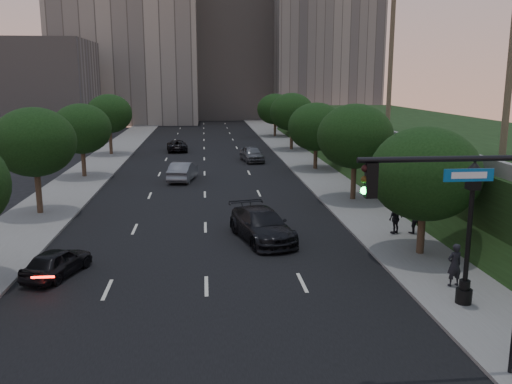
{
  "coord_description": "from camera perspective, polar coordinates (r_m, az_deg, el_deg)",
  "views": [
    {
      "loc": [
        0.03,
        -16.1,
        8.42
      ],
      "look_at": [
        2.21,
        6.63,
        3.6
      ],
      "focal_mm": 38.0,
      "sensor_mm": 36.0,
      "label": 1
    }
  ],
  "objects": [
    {
      "name": "tree_right_e",
      "position": [
        78.89,
        2.02,
        8.71
      ],
      "size": [
        5.2,
        5.2,
        6.24
      ],
      "color": "#38281C",
      "rests_on": "ground"
    },
    {
      "name": "tree_right_d",
      "position": [
        64.05,
        3.79,
        8.4
      ],
      "size": [
        5.2,
        5.2,
        6.74
      ],
      "color": "#38281C",
      "rests_on": "ground"
    },
    {
      "name": "sedan_far_right",
      "position": [
        55.58,
        -0.44,
        4.04
      ],
      "size": [
        2.52,
        4.95,
        1.62
      ],
      "primitive_type": "imported",
      "rotation": [
        0.0,
        0.0,
        0.13
      ],
      "color": "#505256",
      "rests_on": "ground"
    },
    {
      "name": "tree_left_c",
      "position": [
        48.4,
        -17.9,
        6.35
      ],
      "size": [
        5.0,
        5.0,
        6.34
      ],
      "color": "#38281C",
      "rests_on": "ground"
    },
    {
      "name": "office_block_left",
      "position": [
        109.27,
        -13.35,
        15.58
      ],
      "size": [
        26.0,
        20.0,
        32.0
      ],
      "primitive_type": "cube",
      "color": "gray",
      "rests_on": "ground"
    },
    {
      "name": "sedan_far_left",
      "position": [
        64.17,
        -8.32,
        4.86
      ],
      "size": [
        2.68,
        5.04,
        1.35
      ],
      "primitive_type": "imported",
      "rotation": [
        0.0,
        0.0,
        3.23
      ],
      "color": "black",
      "rests_on": "ground"
    },
    {
      "name": "tree_left_b",
      "position": [
        35.83,
        -22.29,
        4.87
      ],
      "size": [
        5.0,
        5.0,
        6.71
      ],
      "color": "#38281C",
      "rests_on": "ground"
    },
    {
      "name": "sedan_near_left",
      "position": [
        25.05,
        -20.21,
        -6.95
      ],
      "size": [
        2.67,
        4.02,
        1.27
      ],
      "primitive_type": "imported",
      "rotation": [
        0.0,
        0.0,
        2.8
      ],
      "color": "black",
      "rests_on": "ground"
    },
    {
      "name": "sidewalk_left",
      "position": [
        47.96,
        -17.78,
        1.32
      ],
      "size": [
        4.5,
        140.0,
        0.15
      ],
      "primitive_type": "cube",
      "color": "slate",
      "rests_on": "ground"
    },
    {
      "name": "ground",
      "position": [
        18.16,
        -5.14,
        -15.75
      ],
      "size": [
        160.0,
        160.0,
        0.0
      ],
      "primitive_type": "plane",
      "color": "black",
      "rests_on": "ground"
    },
    {
      "name": "tree_right_b",
      "position": [
        37.73,
        10.39,
        5.78
      ],
      "size": [
        5.2,
        5.2,
        6.74
      ],
      "color": "#38281C",
      "rests_on": "ground"
    },
    {
      "name": "pedestrian_b",
      "position": [
        30.54,
        16.32,
        -2.41
      ],
      "size": [
        0.97,
        0.77,
        1.93
      ],
      "primitive_type": "imported",
      "rotation": [
        0.0,
        0.0,
        3.18
      ],
      "color": "black",
      "rests_on": "sidewalk_right"
    },
    {
      "name": "traffic_signal_mast",
      "position": [
        16.77,
        24.62,
        -5.64
      ],
      "size": [
        5.68,
        0.56,
        7.0
      ],
      "color": "black",
      "rests_on": "ground"
    },
    {
      "name": "tree_right_c",
      "position": [
        50.35,
        6.35,
        6.83
      ],
      "size": [
        5.2,
        5.2,
        6.24
      ],
      "color": "#38281C",
      "rests_on": "ground"
    },
    {
      "name": "sedan_mid_left",
      "position": [
        45.54,
        -7.7,
        2.18
      ],
      "size": [
        2.53,
        5.07,
        1.6
      ],
      "primitive_type": "imported",
      "rotation": [
        0.0,
        0.0,
        2.96
      ],
      "color": "slate",
      "rests_on": "ground"
    },
    {
      "name": "pedestrian_c",
      "position": [
        30.22,
        14.5,
        -2.7
      ],
      "size": [
        1.06,
        0.86,
        1.69
      ],
      "primitive_type": "imported",
      "rotation": [
        0.0,
        0.0,
        3.68
      ],
      "color": "black",
      "rests_on": "sidewalk_right"
    },
    {
      "name": "tree_right_a",
      "position": [
        26.56,
        17.36,
        1.84
      ],
      "size": [
        5.2,
        5.2,
        6.24
      ],
      "color": "#38281C",
      "rests_on": "ground"
    },
    {
      "name": "office_block_filler",
      "position": [
        89.96,
        -22.68,
        10.11
      ],
      "size": [
        18.0,
        16.0,
        14.0
      ],
      "primitive_type": "cube",
      "color": "gray",
      "rests_on": "ground"
    },
    {
      "name": "office_block_mid",
      "position": [
        118.34,
        -2.67,
        14.12
      ],
      "size": [
        22.0,
        18.0,
        26.0
      ],
      "primitive_type": "cube",
      "color": "gray",
      "rests_on": "ground"
    },
    {
      "name": "road_surface",
      "position": [
        46.86,
        -5.44,
        1.52
      ],
      "size": [
        16.0,
        140.0,
        0.02
      ],
      "primitive_type": "cube",
      "color": "black",
      "rests_on": "ground"
    },
    {
      "name": "tree_left_d",
      "position": [
        62.08,
        -15.2,
        7.96
      ],
      "size": [
        5.0,
        5.0,
        6.71
      ],
      "color": "#38281C",
      "rests_on": "ground"
    },
    {
      "name": "parapet_wall",
      "position": [
        46.29,
        11.53,
        6.63
      ],
      "size": [
        0.35,
        90.0,
        0.7
      ],
      "primitive_type": "cube",
      "color": "slate",
      "rests_on": "embankment"
    },
    {
      "name": "office_block_right",
      "position": [
        115.03,
        6.84,
        16.61
      ],
      "size": [
        20.0,
        22.0,
        36.0
      ],
      "primitive_type": "cube",
      "color": "gray",
      "rests_on": "ground"
    },
    {
      "name": "pedestrian_a",
      "position": [
        23.43,
        20.16,
        -7.2
      ],
      "size": [
        0.72,
        0.54,
        1.78
      ],
      "primitive_type": "imported",
      "rotation": [
        0.0,
        0.0,
        3.34
      ],
      "color": "black",
      "rests_on": "sidewalk_right"
    },
    {
      "name": "sedan_near_right",
      "position": [
        28.58,
        0.62,
        -3.49
      ],
      "size": [
        3.63,
        6.07,
        1.65
      ],
      "primitive_type": "imported",
      "rotation": [
        0.0,
        0.0,
        0.25
      ],
      "color": "black",
      "rests_on": "ground"
    },
    {
      "name": "embankment",
      "position": [
        49.68,
        20.86,
        3.71
      ],
      "size": [
        18.0,
        90.0,
        4.0
      ],
      "primitive_type": "cube",
      "color": "black",
      "rests_on": "ground"
    },
    {
      "name": "sidewalk_right",
      "position": [
        47.95,
        6.91,
        1.81
      ],
      "size": [
        4.5,
        140.0,
        0.15
      ],
      "primitive_type": "cube",
      "color": "slate",
      "rests_on": "ground"
    },
    {
      "name": "street_lamp",
      "position": [
        21.34,
        21.46,
        -4.66
      ],
      "size": [
        0.64,
        0.64,
        5.62
      ],
      "color": "black",
      "rests_on": "ground"
    }
  ]
}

